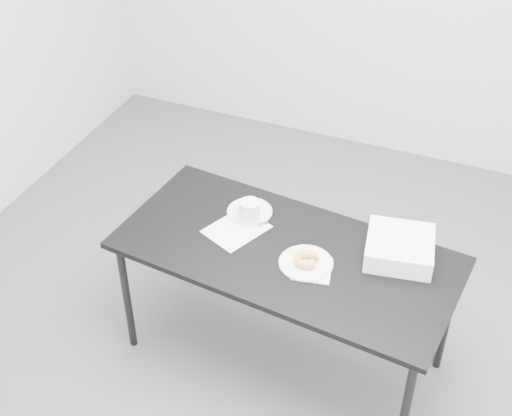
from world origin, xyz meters
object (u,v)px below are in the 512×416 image
at_px(donut_near, 306,259).
at_px(donut_far, 250,208).
at_px(scorecard, 237,229).
at_px(plate_near, 306,263).
at_px(plate_far, 250,211).
at_px(bakery_box, 400,248).
at_px(table, 286,259).
at_px(pen, 255,223).
at_px(coffee_cup, 250,213).

height_order(donut_near, donut_far, donut_near).
xyz_separation_m(scorecard, donut_near, (0.40, -0.11, 0.03)).
distance_m(plate_near, plate_far, 0.47).
xyz_separation_m(plate_near, bakery_box, (0.38, 0.22, 0.04)).
xyz_separation_m(table, pen, (-0.21, 0.13, 0.06)).
relative_size(scorecard, pen, 2.15).
height_order(plate_far, coffee_cup, coffee_cup).
relative_size(donut_near, plate_far, 0.52).
height_order(donut_near, coffee_cup, coffee_cup).
bearing_deg(bakery_box, donut_near, -159.86).
bearing_deg(bakery_box, pen, 173.12).
distance_m(table, plate_far, 0.35).
xyz_separation_m(table, donut_near, (0.12, -0.05, 0.08)).
relative_size(donut_near, coffee_cup, 0.86).
relative_size(plate_near, donut_far, 2.34).
relative_size(table, plate_near, 6.68).
relative_size(table, donut_near, 14.23).
distance_m(donut_near, donut_far, 0.47).
bearing_deg(donut_far, plate_far, -90.00).
distance_m(scorecard, pen, 0.10).
distance_m(plate_far, bakery_box, 0.77).
distance_m(pen, plate_far, 0.10).
relative_size(plate_far, bakery_box, 0.75).
xyz_separation_m(scorecard, bakery_box, (0.77, 0.11, 0.05)).
relative_size(donut_near, bakery_box, 0.39).
xyz_separation_m(table, donut_far, (-0.27, 0.21, 0.08)).
bearing_deg(scorecard, bakery_box, 31.50).
xyz_separation_m(pen, coffee_cup, (-0.02, -0.01, 0.06)).
bearing_deg(coffee_cup, bakery_box, 3.57).
height_order(table, plate_far, plate_far).
distance_m(scorecard, donut_near, 0.41).
bearing_deg(table, donut_far, 149.01).
relative_size(coffee_cup, bakery_box, 0.45).
xyz_separation_m(donut_near, donut_far, (-0.39, 0.26, -0.01)).
xyz_separation_m(donut_near, coffee_cup, (-0.35, 0.17, 0.04)).
relative_size(pen, coffee_cup, 0.96).
height_order(table, donut_far, donut_far).
height_order(scorecard, donut_near, donut_near).
relative_size(scorecard, donut_far, 2.64).
height_order(donut_near, bakery_box, bakery_box).
distance_m(table, pen, 0.25).
bearing_deg(plate_far, pen, -51.14).
bearing_deg(donut_near, scorecard, 164.51).
bearing_deg(plate_far, coffee_cup, -66.23).
bearing_deg(coffee_cup, plate_near, -26.06).
xyz_separation_m(donut_near, bakery_box, (0.38, 0.22, 0.02)).
bearing_deg(donut_near, pen, 150.81).
height_order(table, donut_near, donut_near).
xyz_separation_m(scorecard, donut_far, (0.01, 0.15, 0.02)).
distance_m(donut_far, bakery_box, 0.77).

